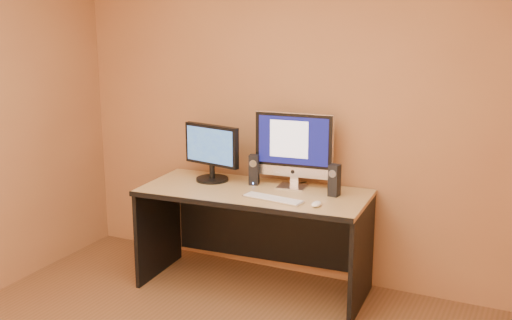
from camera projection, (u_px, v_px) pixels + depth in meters
name	position (u px, v px, depth m)	size (l,w,h in m)	color
walls	(163.00, 177.00, 3.15)	(4.00, 4.00, 2.60)	#A06B40
desk	(254.00, 240.00, 4.84)	(1.69, 0.74, 0.78)	tan
imac	(293.00, 150.00, 4.77)	(0.60, 0.22, 0.58)	silver
second_monitor	(212.00, 153.00, 4.98)	(0.51, 0.25, 0.44)	black
speaker_left	(254.00, 170.00, 4.89)	(0.07, 0.08, 0.23)	black
speaker_right	(334.00, 180.00, 4.60)	(0.07, 0.08, 0.23)	black
keyboard	(273.00, 199.00, 4.52)	(0.45, 0.12, 0.02)	silver
mouse	(316.00, 204.00, 4.38)	(0.06, 0.11, 0.04)	white
cable_a	(298.00, 186.00, 4.86)	(0.01, 0.01, 0.23)	black
cable_b	(297.00, 184.00, 4.92)	(0.01, 0.01, 0.19)	black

